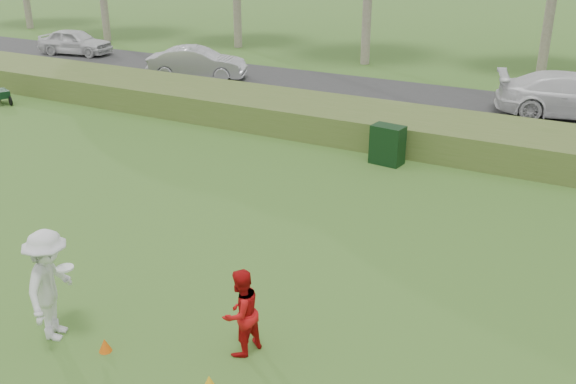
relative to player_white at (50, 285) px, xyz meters
The scene contains 12 objects.
ground 2.18m from the player_white, 15.01° to the left, with size 120.00×120.00×0.00m, color #366521.
reed_strip 12.66m from the player_white, 81.40° to the left, with size 80.00×3.00×0.90m, color #4A6327.
park_road 17.63m from the player_white, 83.83° to the left, with size 80.00×6.00×0.06m, color #2D2D2D.
player_white is the anchor object (origin of this frame).
player_red 3.12m from the player_white, 20.25° to the left, with size 0.71×0.55×1.46m, color red.
cone_orange 1.30m from the player_white, ahead, with size 0.21×0.21×0.23m, color #EB5C0C.
cone_yellow 3.10m from the player_white, ahead, with size 0.23×0.23×0.25m, color yellow.
utility_cabinet 10.65m from the player_white, 79.95° to the left, with size 0.89×0.56×1.12m, color black.
wheelbarrow 16.51m from the player_white, 143.77° to the left, with size 1.13×0.77×0.54m.
car_left 25.85m from the player_white, 134.74° to the left, with size 1.55×3.84×1.31m, color white.
car_mid 19.00m from the player_white, 118.88° to the left, with size 1.46×4.20×1.38m, color silver.
car_right 18.90m from the player_white, 71.68° to the left, with size 2.13×5.24×1.52m, color white.
Camera 1 is at (5.70, -6.52, 6.28)m, focal length 40.00 mm.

